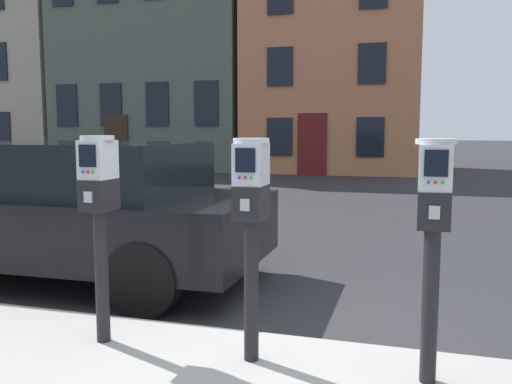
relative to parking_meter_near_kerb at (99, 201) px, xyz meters
The scene contains 8 objects.
ground_plane 1.51m from the parking_meter_near_kerb, 14.04° to the left, with size 160.00×160.00×0.00m, color #28282B.
parking_meter_near_kerb is the anchor object (origin of this frame).
parking_meter_twin_adjacent 1.04m from the parking_meter_near_kerb, ahead, with size 0.22×0.25×1.36m.
parking_meter_end_of_row 2.07m from the parking_meter_near_kerb, ahead, with size 0.22×0.25×1.36m.
parked_car_white_suv 2.35m from the parking_meter_near_kerb, 133.74° to the left, with size 4.45×1.90×1.42m.
townhouse_brick_corner 24.95m from the parking_meter_near_kerb, 131.40° to the left, with size 7.93×6.51×10.94m.
townhouse_brownstone 20.99m from the parking_meter_near_kerb, 114.04° to the left, with size 7.71×6.58×13.51m.
townhouse_grey_stucco 18.58m from the parking_meter_near_kerb, 93.49° to the left, with size 6.13×6.04×9.47m.
Camera 1 is at (0.97, -3.34, 1.55)m, focal length 38.29 mm.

